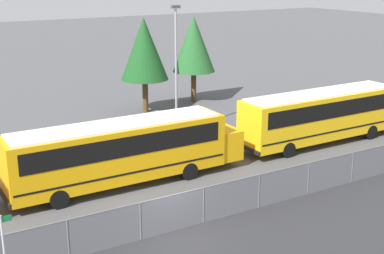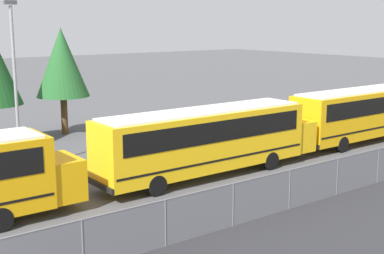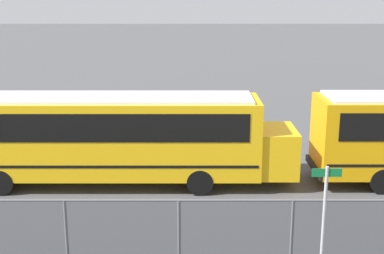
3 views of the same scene
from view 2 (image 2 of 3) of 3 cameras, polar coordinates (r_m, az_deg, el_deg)
name	(u,v)px [view 2 (image 2 of 3)]	position (r m, az deg, el deg)	size (l,w,h in m)	color
school_bus_4	(209,137)	(26.18, 1.79, -1.05)	(12.82, 2.46, 3.35)	yellow
school_bus_5	(367,110)	(35.80, 18.15, 1.71)	(12.82, 2.46, 3.35)	#EDA80F
light_pole	(15,80)	(28.06, -18.35, 4.76)	(0.60, 0.24, 8.53)	gray
tree_0	(62,63)	(36.75, -13.71, 6.67)	(3.51, 3.51, 7.14)	#51381E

